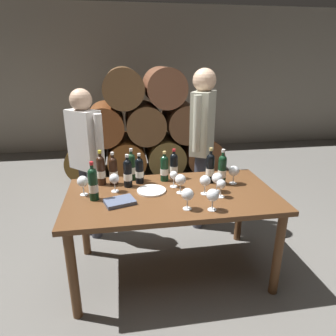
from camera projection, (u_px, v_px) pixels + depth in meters
The scene contains 28 objects.
ground_plane at pixel (172, 270), 2.69m from camera, with size 14.00×14.00×0.00m, color #66635E.
cellar_back_wall at pixel (137, 80), 6.12m from camera, with size 10.00×0.24×2.80m, color gray.
barrel_stack at pixel (145, 129), 4.86m from camera, with size 2.49×0.90×1.69m.
dining_table at pixel (172, 204), 2.46m from camera, with size 1.70×0.90×0.76m.
wine_bottle_0 at pixel (101, 170), 2.57m from camera, with size 0.07×0.07×0.31m.
wine_bottle_1 at pixel (93, 184), 2.28m from camera, with size 0.07×0.07×0.31m.
wine_bottle_2 at pixel (139, 170), 2.61m from camera, with size 0.07×0.07×0.27m.
wine_bottle_3 at pixel (164, 168), 2.66m from camera, with size 0.07×0.07×0.27m.
wine_bottle_4 at pixel (132, 166), 2.68m from camera, with size 0.07×0.07×0.29m.
wine_bottle_5 at pixel (128, 173), 2.53m from camera, with size 0.07×0.07×0.29m.
wine_bottle_6 at pixel (210, 168), 2.61m from camera, with size 0.07×0.07×0.32m.
wine_bottle_7 at pixel (174, 165), 2.72m from camera, with size 0.07×0.07×0.28m.
wine_bottle_8 at pixel (113, 170), 2.58m from camera, with size 0.07×0.07×0.29m.
wine_bottle_9 at pixel (222, 169), 2.58m from camera, with size 0.07×0.07×0.32m.
wine_glass_0 at pixel (174, 176), 2.53m from camera, with size 0.07×0.07×0.14m.
wine_glass_1 at pixel (181, 180), 2.40m from camera, with size 0.09×0.09×0.16m.
wine_glass_2 at pixel (187, 195), 2.14m from camera, with size 0.09×0.09×0.16m.
wine_glass_3 at pixel (213, 195), 2.13m from camera, with size 0.09×0.09×0.16m.
wine_glass_4 at pixel (83, 182), 2.37m from camera, with size 0.09×0.09×0.16m.
wine_glass_5 at pixel (205, 181), 2.39m from camera, with size 0.09×0.09×0.16m.
wine_glass_6 at pixel (114, 179), 2.43m from camera, with size 0.08×0.08×0.16m.
wine_glass_7 at pixel (234, 171), 2.59m from camera, with size 0.09×0.09×0.16m.
wine_glass_8 at pixel (217, 179), 2.43m from camera, with size 0.09×0.09×0.16m.
wine_glass_9 at pixel (221, 185), 2.34m from camera, with size 0.07×0.07×0.15m.
tasting_notebook at pixel (120, 202), 2.26m from camera, with size 0.22×0.16×0.03m, color #4C5670.
serving_plate at pixel (151, 191), 2.47m from camera, with size 0.24×0.24×0.01m, color white.
sommelier_presenting at pixel (202, 136), 3.10m from camera, with size 0.32×0.44×1.72m.
taster_seated_left at pixel (86, 153), 2.94m from camera, with size 0.38×0.37×1.54m.
Camera 1 is at (-0.38, -2.19, 1.78)m, focal length 31.98 mm.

